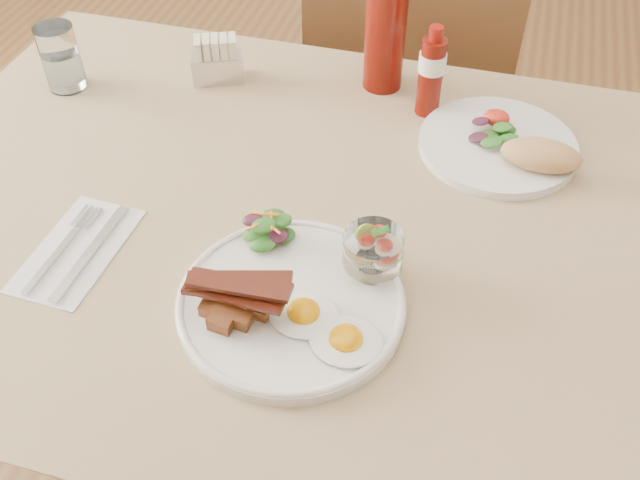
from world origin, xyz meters
TOP-DOWN VIEW (x-y plane):
  - table at (0.00, 0.00)m, footprint 1.33×0.88m
  - chair_far at (0.00, 0.66)m, footprint 0.42×0.42m
  - main_plate at (-0.02, -0.17)m, footprint 0.28×0.28m
  - fried_eggs at (0.04, -0.20)m, footprint 0.16×0.12m
  - bacon_potato_pile at (-0.07, -0.20)m, footprint 0.13×0.08m
  - side_salad at (-0.07, -0.08)m, footprint 0.08×0.07m
  - fruit_cup at (0.07, -0.10)m, footprint 0.08×0.08m
  - second_plate at (0.21, 0.21)m, footprint 0.25×0.24m
  - ketchup_bottle at (-0.01, 0.35)m, footprint 0.09×0.09m
  - hot_sauce_bottle at (0.08, 0.29)m, footprint 0.05×0.05m
  - sugar_caddy at (-0.29, 0.29)m, footprint 0.10×0.08m
  - water_glass at (-0.53, 0.20)m, footprint 0.06×0.06m
  - napkin_cutlery at (-0.32, -0.15)m, footprint 0.11×0.20m

SIDE VIEW (x-z plane):
  - chair_far at x=0.00m, z-range 0.06..0.99m
  - table at x=0.00m, z-range 0.29..1.04m
  - napkin_cutlery at x=-0.32m, z-range 0.75..0.76m
  - main_plate at x=-0.02m, z-range 0.75..0.77m
  - second_plate at x=0.21m, z-range 0.74..0.80m
  - fried_eggs at x=0.04m, z-range 0.76..0.79m
  - side_salad at x=-0.07m, z-range 0.77..0.80m
  - sugar_caddy at x=-0.29m, z-range 0.75..0.83m
  - bacon_potato_pile at x=-0.07m, z-range 0.77..0.83m
  - water_glass at x=-0.53m, z-range 0.75..0.85m
  - fruit_cup at x=0.07m, z-range 0.77..0.85m
  - hot_sauce_bottle at x=0.08m, z-range 0.75..0.90m
  - ketchup_bottle at x=-0.01m, z-range 0.75..0.94m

